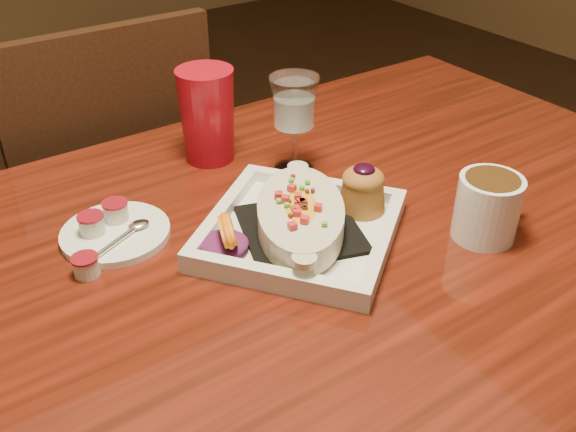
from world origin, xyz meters
TOP-DOWN VIEW (x-y plane):
  - table at (0.00, 0.00)m, footprint 1.50×0.90m
  - chair_far at (-0.00, 0.63)m, footprint 0.42×0.42m
  - plate at (0.08, 0.02)m, footprint 0.35×0.35m
  - coffee_mug at (0.29, -0.12)m, footprint 0.12×0.09m
  - goblet at (0.17, 0.18)m, footprint 0.08×0.08m
  - saucer at (-0.14, 0.17)m, footprint 0.15×0.15m
  - creamer_loose at (-0.20, 0.11)m, footprint 0.04×0.04m
  - red_tumbler at (0.08, 0.29)m, footprint 0.09×0.09m

SIDE VIEW (x-z plane):
  - chair_far at x=0.00m, z-range 0.04..0.97m
  - table at x=0.00m, z-range 0.28..1.03m
  - saucer at x=-0.14m, z-range 0.71..0.81m
  - creamer_loose at x=-0.20m, z-range 0.75..0.78m
  - plate at x=0.08m, z-range 0.74..0.82m
  - coffee_mug at x=0.29m, z-range 0.75..0.85m
  - red_tumbler at x=0.08m, z-range 0.75..0.90m
  - goblet at x=0.17m, z-range 0.78..0.94m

